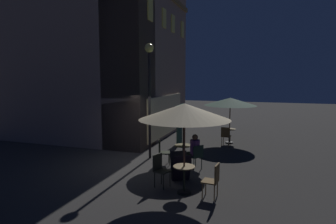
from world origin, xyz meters
TOP-DOWN VIEW (x-y plane):
  - ground_plane at (0.00, 0.00)m, footprint 60.00×60.00m
  - cafe_building at (3.46, 3.67)m, footprint 7.48×8.95m
  - street_lamp_near_corner at (0.72, 0.21)m, footprint 0.35×0.35m
  - menu_sandwich_board at (-1.30, -1.65)m, footprint 0.83×0.80m
  - cafe_table_0 at (0.42, -1.26)m, footprint 0.64×0.64m
  - cafe_table_1 at (-2.25, -2.02)m, footprint 0.61×0.61m
  - cafe_table_2 at (4.40, -2.56)m, footprint 0.62×0.62m
  - patio_umbrella_0 at (0.42, -1.26)m, footprint 2.41×2.41m
  - patio_umbrella_1 at (-2.25, -2.02)m, footprint 2.52×2.52m
  - patio_umbrella_2 at (4.40, -2.56)m, footprint 2.54×2.54m
  - cafe_chair_0 at (0.10, -0.53)m, footprint 0.57×0.57m
  - cafe_chair_1 at (-0.09, -1.89)m, footprint 0.61×0.61m
  - cafe_chair_2 at (-1.99, -1.21)m, footprint 0.51×0.51m
  - cafe_chair_3 at (-2.33, -2.86)m, footprint 0.45×0.45m
  - cafe_chair_4 at (3.57, -2.48)m, footprint 0.45×0.45m
  - patron_seated_0 at (0.00, -1.78)m, footprint 0.51×0.53m
  - patron_standing_1 at (3.46, -0.24)m, footprint 0.33×0.33m

SIDE VIEW (x-z plane):
  - ground_plane at x=0.00m, z-range 0.00..0.00m
  - menu_sandwich_board at x=-1.30m, z-range 0.01..0.88m
  - cafe_table_2 at x=4.40m, z-range 0.12..0.84m
  - cafe_table_0 at x=0.42m, z-range 0.13..0.84m
  - cafe_table_1 at x=-2.25m, z-range 0.13..0.91m
  - cafe_chair_1 at x=-0.09m, z-range 0.09..0.97m
  - cafe_chair_0 at x=0.10m, z-range 0.08..0.99m
  - cafe_chair_3 at x=-2.33m, z-range 0.09..1.04m
  - cafe_chair_4 at x=3.57m, z-range 0.10..1.05m
  - cafe_chair_2 at x=-1.99m, z-range 0.10..1.08m
  - patron_seated_0 at x=0.00m, z-range 0.08..1.33m
  - patron_standing_1 at x=3.46m, z-range 0.01..1.79m
  - patio_umbrella_0 at x=0.42m, z-range 0.90..3.19m
  - patio_umbrella_2 at x=4.40m, z-range 0.94..3.20m
  - patio_umbrella_1 at x=-2.25m, z-range 1.04..3.58m
  - street_lamp_near_corner at x=0.72m, z-range 1.00..5.56m
  - cafe_building at x=3.46m, z-range -0.01..8.47m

